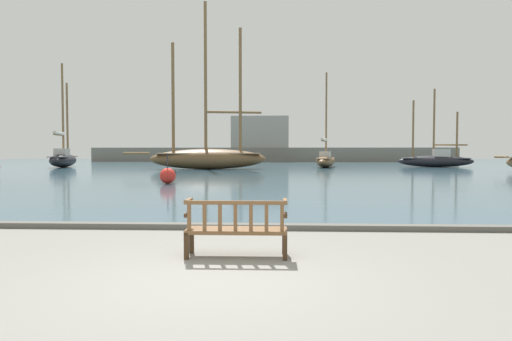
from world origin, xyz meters
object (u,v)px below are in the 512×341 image
at_px(sailboat_nearest_starboard, 209,155).
at_px(channel_buoy, 168,176).
at_px(park_bench, 236,228).
at_px(sailboat_mid_port, 326,160).
at_px(sailboat_far_port, 63,158).
at_px(sailboat_centre_channel, 436,159).

distance_m(sailboat_nearest_starboard, channel_buoy, 17.57).
distance_m(park_bench, sailboat_nearest_starboard, 32.78).
bearing_deg(sailboat_mid_port, sailboat_far_port, -176.19).
xyz_separation_m(park_bench, sailboat_far_port, (-20.31, 36.40, 0.54)).
bearing_deg(park_bench, sailboat_mid_port, 81.96).
relative_size(sailboat_far_port, channel_buoy, 6.86).
distance_m(park_bench, sailboat_far_port, 41.68).
relative_size(sailboat_mid_port, channel_buoy, 6.32).
xyz_separation_m(sailboat_far_port, channel_buoy, (15.60, -21.61, -0.53)).
bearing_deg(sailboat_far_port, park_bench, -60.84).
relative_size(sailboat_nearest_starboard, sailboat_centre_channel, 1.88).
relative_size(sailboat_centre_channel, sailboat_far_port, 0.76).
bearing_deg(sailboat_far_port, channel_buoy, -54.18).
bearing_deg(park_bench, sailboat_nearest_starboard, 99.42).
height_order(park_bench, sailboat_centre_channel, sailboat_centre_channel).
bearing_deg(sailboat_mid_port, park_bench, -98.04).
height_order(park_bench, sailboat_nearest_starboard, sailboat_nearest_starboard).
xyz_separation_m(sailboat_centre_channel, sailboat_mid_port, (-10.81, -0.36, -0.03)).
bearing_deg(sailboat_mid_port, sailboat_nearest_starboard, -151.71).
height_order(sailboat_far_port, sailboat_mid_port, sailboat_far_port).
relative_size(sailboat_centre_channel, channel_buoy, 5.20).
bearing_deg(sailboat_centre_channel, sailboat_far_port, -176.75).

